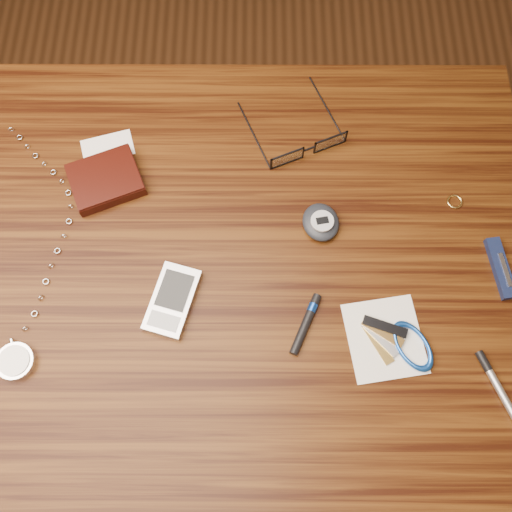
# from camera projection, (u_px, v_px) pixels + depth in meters

# --- Properties ---
(ground) EXTENTS (3.80, 3.80, 0.00)m
(ground) POSITION_uv_depth(u_px,v_px,m) (221.00, 363.00, 1.51)
(ground) COLOR #472814
(ground) RESTS_ON ground
(desk) EXTENTS (1.00, 0.70, 0.75)m
(desk) POSITION_uv_depth(u_px,v_px,m) (198.00, 287.00, 0.90)
(desk) COLOR #391D09
(desk) RESTS_ON ground
(wallet_and_card) EXTENTS (0.12, 0.15, 0.02)m
(wallet_and_card) POSITION_uv_depth(u_px,v_px,m) (106.00, 179.00, 0.84)
(wallet_and_card) COLOR black
(wallet_and_card) RESTS_ON desk
(eyeglasses) EXTENTS (0.17, 0.17, 0.03)m
(eyeglasses) POSITION_uv_depth(u_px,v_px,m) (307.00, 147.00, 0.86)
(eyeglasses) COLOR black
(eyeglasses) RESTS_ON desk
(gold_ring) EXTENTS (0.03, 0.03, 0.00)m
(gold_ring) POSITION_uv_depth(u_px,v_px,m) (455.00, 202.00, 0.84)
(gold_ring) COLOR tan
(gold_ring) RESTS_ON desk
(pocket_watch) EXTENTS (0.12, 0.39, 0.02)m
(pocket_watch) POSITION_uv_depth(u_px,v_px,m) (18.00, 350.00, 0.76)
(pocket_watch) COLOR silver
(pocket_watch) RESTS_ON desk
(pda_phone) EXTENTS (0.08, 0.11, 0.02)m
(pda_phone) POSITION_uv_depth(u_px,v_px,m) (172.00, 300.00, 0.78)
(pda_phone) COLOR #B1B1B6
(pda_phone) RESTS_ON desk
(pedometer) EXTENTS (0.06, 0.07, 0.02)m
(pedometer) POSITION_uv_depth(u_px,v_px,m) (321.00, 222.00, 0.82)
(pedometer) COLOR black
(pedometer) RESTS_ON desk
(notepad_keys) EXTENTS (0.13, 0.12, 0.01)m
(notepad_keys) POSITION_uv_depth(u_px,v_px,m) (399.00, 342.00, 0.76)
(notepad_keys) COLOR silver
(notepad_keys) RESTS_ON desk
(pocket_knife) EXTENTS (0.03, 0.09, 0.01)m
(pocket_knife) POSITION_uv_depth(u_px,v_px,m) (501.00, 268.00, 0.80)
(pocket_knife) COLOR #101B33
(pocket_knife) RESTS_ON desk
(silver_pen) EXTENTS (0.06, 0.12, 0.01)m
(silver_pen) POSITION_uv_depth(u_px,v_px,m) (499.00, 389.00, 0.74)
(silver_pen) COLOR #B9BABE
(silver_pen) RESTS_ON desk
(black_blue_pen) EXTENTS (0.05, 0.09, 0.01)m
(black_blue_pen) POSITION_uv_depth(u_px,v_px,m) (306.00, 322.00, 0.77)
(black_blue_pen) COLOR black
(black_blue_pen) RESTS_ON desk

